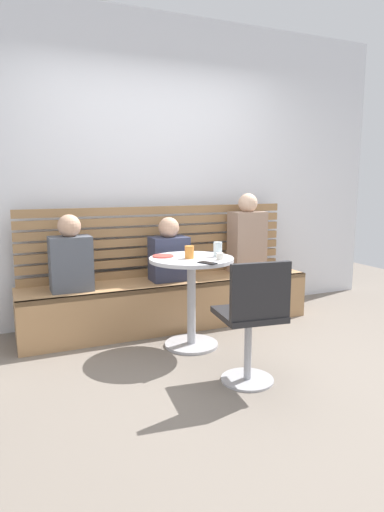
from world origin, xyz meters
The scene contains 14 objects.
ground centered at (0.00, 0.00, 0.00)m, with size 8.00×8.00×0.00m, color #70665B.
back_wall centered at (0.00, 1.64, 1.45)m, with size 5.20×0.10×2.90m, color silver.
booth_bench centered at (0.00, 1.20, 0.22)m, with size 2.70×0.52×0.44m.
booth_backrest centered at (0.00, 1.44, 0.78)m, with size 2.65×0.04×0.67m.
cafe_table centered at (-0.02, 0.65, 0.52)m, with size 0.68×0.68×0.74m.
white_chair centered at (0.06, -0.17, 0.46)m, with size 0.45×0.45×0.85m.
person_adult centered at (0.85, 1.24, 0.79)m, with size 0.34×0.22×0.79m.
person_child_left centered at (-0.01, 1.19, 0.69)m, with size 0.34×0.22×0.58m.
person_child_middle centered at (-0.89, 1.16, 0.72)m, with size 0.34×0.22×0.64m.
cup_tumbler_orange centered at (-0.05, 0.62, 0.79)m, with size 0.07×0.07×0.10m, color orange.
cup_espresso_small centered at (0.14, 0.46, 0.77)m, with size 0.06×0.06×0.06m, color silver.
cup_glass_tall centered at (0.19, 0.60, 0.80)m, with size 0.07×0.07×0.12m, color silver.
plate_small centered at (-0.22, 0.77, 0.75)m, with size 0.17×0.17×0.01m, color #DB4C42.
phone_on_table centered at (-0.02, 0.37, 0.74)m, with size 0.07×0.14×0.01m, color black.
Camera 1 is at (-1.43, -2.54, 1.34)m, focal length 30.99 mm.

